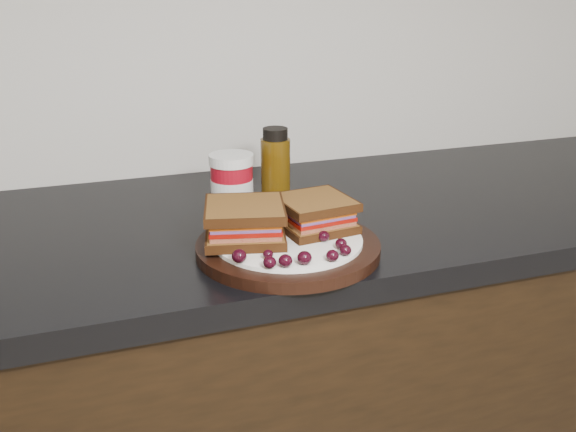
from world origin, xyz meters
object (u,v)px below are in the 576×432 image
object	(u,v)px
plate	(288,247)
oil_bottle	(276,169)
sandwich_left	(245,222)
condiment_jar	(232,186)

from	to	relation	value
plate	oil_bottle	size ratio (longest dim) A/B	1.90
sandwich_left	oil_bottle	world-z (taller)	oil_bottle
plate	sandwich_left	bearing A→B (deg)	161.13
condiment_jar	sandwich_left	bearing A→B (deg)	-97.72
plate	condiment_jar	distance (m)	0.19
plate	condiment_jar	size ratio (longest dim) A/B	2.48
sandwich_left	condiment_jar	xyz separation A→B (m)	(0.02, 0.16, 0.01)
plate	oil_bottle	world-z (taller)	oil_bottle
sandwich_left	oil_bottle	xyz separation A→B (m)	(0.11, 0.18, 0.02)
condiment_jar	oil_bottle	distance (m)	0.09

